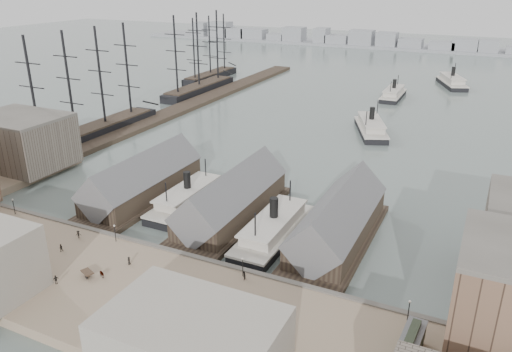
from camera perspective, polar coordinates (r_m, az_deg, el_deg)
The scene contains 34 objects.
ground at distance 107.54m, azimuth -7.00°, elevation -8.40°, with size 900.00×900.00×0.00m, color #586662.
quay at distance 93.61m, azimuth -13.72°, elevation -13.30°, with size 180.00×30.00×2.00m, color #88735B.
seawall at distance 103.27m, azimuth -8.58°, elevation -9.14°, with size 180.00×1.20×2.30m, color #59544C.
west_wharf at distance 220.40m, azimuth -8.18°, elevation 7.79°, with size 10.00×220.00×1.60m, color #2D231C.
ferry_shed_west at distance 131.65m, azimuth -12.78°, elevation -0.65°, with size 14.00×42.00×12.60m.
ferry_shed_center at distance 118.25m, azimuth -2.75°, elevation -2.76°, with size 14.00×42.00×12.60m.
ferry_shed_east at distance 109.47m, azimuth 9.39°, elevation -5.19°, with size 14.00×42.00×12.60m.
warehouse_west_back at distance 160.88m, azimuth -25.18°, elevation 3.59°, with size 26.00×20.00×14.00m, color #60564C.
street_bldg_center at distance 72.60m, azimuth -7.31°, elevation -18.70°, with size 24.00×16.00×10.00m, color gray.
lamp_post_far_w at distance 129.22m, azimuth -26.00°, elevation -2.85°, with size 0.44×0.44×3.92m.
lamp_post_near_w at distance 108.68m, azimuth -15.84°, elevation -5.95°, with size 0.44×0.44×3.92m.
lamp_post_near_e at distance 93.41m, azimuth -1.53°, elevation -9.95°, with size 0.44×0.44×3.92m.
lamp_post_far_e at distance 86.25m, azimuth 17.10°, elevation -14.09°, with size 0.44×0.44×3.92m.
far_shore at distance 418.01m, azimuth 18.63°, elevation 14.02°, with size 500.00×40.00×15.72m.
ferry_docked_west at distance 126.03m, azimuth -7.77°, elevation -2.49°, with size 8.24×27.48×9.82m.
ferry_docked_east at distance 110.03m, azimuth 2.02°, elevation -6.04°, with size 8.71×29.03×10.37m.
ferry_open_near at distance 188.37m, azimuth 13.00°, elevation 5.51°, with size 18.85×29.86×10.26m.
ferry_open_mid at distance 246.13m, azimuth 15.43°, elevation 9.06°, with size 8.14×26.73×9.53m.
ferry_open_far at distance 283.46m, azimuth 21.48°, elevation 10.02°, with size 19.14×31.03×10.65m.
sailing_ship_near at distance 187.09m, azimuth -18.28°, elevation 4.96°, with size 9.23×63.57×37.93m.
sailing_ship_mid at distance 250.38m, azimuth -6.49°, elevation 10.03°, with size 9.23×53.30×37.93m.
sailing_ship_far at distance 283.86m, azimuth -5.21°, elevation 11.44°, with size 8.26×45.86×33.94m.
tram at distance 79.14m, azimuth 17.07°, elevation -18.48°, with size 3.51×11.13×3.90m.
horse_cart_center at distance 98.70m, azimuth -17.85°, elevation -10.55°, with size 4.83×2.83×1.43m.
horse_cart_right at distance 81.29m, azimuth -3.90°, elevation -17.19°, with size 4.87×2.89×1.66m.
pedestrian_1 at distance 116.03m, azimuth -25.32°, elevation -6.52°, with size 0.85×0.66×1.74m, color black.
pedestrian_2 at distance 113.20m, azimuth -19.63°, elevation -6.31°, with size 1.15×0.66×1.77m, color black.
pedestrian_3 at distance 99.07m, azimuth -21.89°, elevation -10.94°, with size 1.04×0.43×1.78m, color black.
pedestrian_4 at distance 100.83m, azimuth -14.32°, elevation -9.35°, with size 0.80×0.52×1.64m, color black.
pedestrian_5 at distance 84.00m, azimuth -7.59°, elevation -15.84°, with size 0.63×0.46×1.72m, color black.
pedestrian_6 at distance 93.37m, azimuth -1.40°, elevation -11.30°, with size 0.85×0.67×1.76m, color black.
pedestrian_7 at distance 80.82m, azimuth 1.02°, elevation -17.38°, with size 1.11×0.64×1.71m, color black.
pedestrian_8 at distance 82.77m, azimuth 16.93°, elevation -17.42°, with size 1.00×0.42×1.70m, color black.
pedestrian_10 at distance 109.41m, azimuth -21.42°, elevation -7.65°, with size 0.78×0.61×1.60m, color black.
Camera 1 is at (51.44, -77.38, 54.15)m, focal length 35.00 mm.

